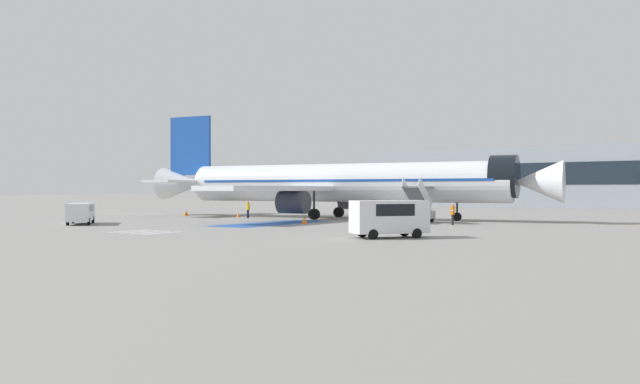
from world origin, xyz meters
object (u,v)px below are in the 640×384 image
object	(u,v)px
service_van_1	(81,211)
traffic_cone_1	(238,215)
boarding_stairs_forward	(417,212)
service_van_0	(389,216)
terminal_building	(572,177)
ground_crew_2	(453,213)
traffic_cone_0	(186,213)
fuel_tanker	(390,198)
airliner	(336,183)
traffic_cone_2	(304,220)
ground_crew_1	(367,212)
ground_crew_0	(248,208)

from	to	relation	value
service_van_1	traffic_cone_1	xyz separation A→B (m)	(1.84, 18.68, -0.88)
boarding_stairs_forward	service_van_0	size ratio (longest dim) A/B	1.10
service_van_0	terminal_building	bearing A→B (deg)	132.92
ground_crew_2	traffic_cone_0	bearing A→B (deg)	90.52
fuel_tanker	airliner	bearing A→B (deg)	-64.94
airliner	traffic_cone_2	world-z (taller)	airliner
airliner	ground_crew_1	distance (m)	8.21
boarding_stairs_forward	ground_crew_0	world-z (taller)	boarding_stairs_forward
traffic_cone_1	traffic_cone_2	world-z (taller)	traffic_cone_2
service_van_0	service_van_1	bearing A→B (deg)	-138.28
terminal_building	service_van_0	bearing A→B (deg)	-85.59
boarding_stairs_forward	terminal_building	bearing A→B (deg)	80.98
service_van_0	ground_crew_0	world-z (taller)	service_van_0
ground_crew_0	traffic_cone_0	distance (m)	10.03
airliner	terminal_building	xyz separation A→B (m)	(11.14, 57.56, 1.43)
ground_crew_0	traffic_cone_0	xyz separation A→B (m)	(-9.99, 0.51, -0.73)
service_van_0	ground_crew_1	distance (m)	19.21
boarding_stairs_forward	traffic_cone_1	world-z (taller)	boarding_stairs_forward
ground_crew_0	terminal_building	bearing A→B (deg)	155.58
ground_crew_2	traffic_cone_0	world-z (taller)	ground_crew_2
ground_crew_0	ground_crew_2	xyz separation A→B (m)	(23.08, 0.28, 0.00)
fuel_tanker	traffic_cone_0	world-z (taller)	fuel_tanker
fuel_tanker	traffic_cone_1	bearing A→B (deg)	-87.64
boarding_stairs_forward	service_van_0	bearing A→B (deg)	-78.76
service_van_1	terminal_building	distance (m)	83.06
ground_crew_2	traffic_cone_1	distance (m)	25.81
service_van_1	traffic_cone_0	world-z (taller)	service_van_1
ground_crew_1	traffic_cone_2	xyz separation A→B (m)	(-3.23, -5.67, -0.58)
ground_crew_2	traffic_cone_1	bearing A→B (deg)	88.28
traffic_cone_0	airliner	bearing A→B (deg)	12.98
traffic_cone_0	terminal_building	world-z (taller)	terminal_building
boarding_stairs_forward	traffic_cone_2	world-z (taller)	boarding_stairs_forward
fuel_tanker	traffic_cone_2	distance (m)	37.39
service_van_0	traffic_cone_0	bearing A→B (deg)	-165.94
ground_crew_1	traffic_cone_2	size ratio (longest dim) A/B	2.43
traffic_cone_1	ground_crew_2	bearing A→B (deg)	-2.63
ground_crew_1	boarding_stairs_forward	bearing A→B (deg)	74.78
boarding_stairs_forward	ground_crew_0	xyz separation A→B (m)	(-19.03, -1.75, 0.07)
service_van_0	ground_crew_0	bearing A→B (deg)	-173.04
fuel_tanker	ground_crew_1	distance (m)	33.15
fuel_tanker	traffic_cone_2	size ratio (longest dim) A/B	15.63
ground_crew_2	traffic_cone_2	distance (m)	13.08
service_van_1	traffic_cone_0	size ratio (longest dim) A/B	7.55
traffic_cone_0	terminal_building	size ratio (longest dim) A/B	0.01
traffic_cone_0	traffic_cone_2	size ratio (longest dim) A/B	1.06
traffic_cone_2	terminal_building	xyz separation A→B (m)	(8.02, 67.57, 4.88)
airliner	traffic_cone_1	world-z (taller)	airliner
ground_crew_0	ground_crew_1	xyz separation A→B (m)	(14.52, 0.36, -0.16)
terminal_building	ground_crew_1	bearing A→B (deg)	-94.42
fuel_tanker	ground_crew_1	xyz separation A→B (m)	(13.56, -30.24, -0.90)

